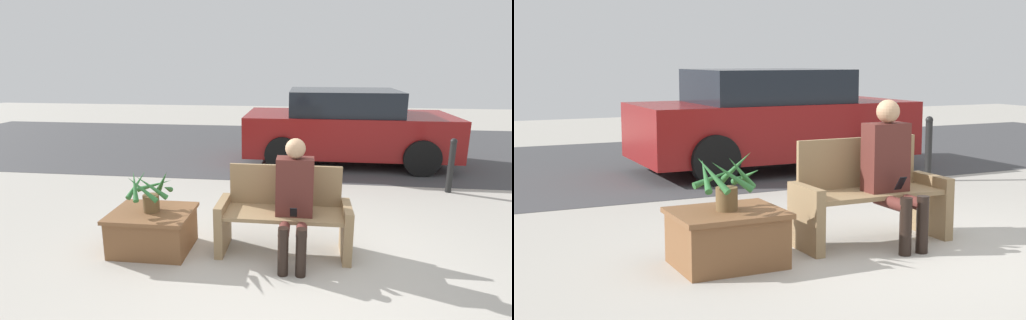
% 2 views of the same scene
% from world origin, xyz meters
% --- Properties ---
extents(ground_plane, '(30.00, 30.00, 0.00)m').
position_xyz_m(ground_plane, '(0.00, 0.00, 0.00)').
color(ground_plane, '#ADA89E').
extents(road_surface, '(20.00, 6.00, 0.01)m').
position_xyz_m(road_surface, '(0.00, 6.12, 0.00)').
color(road_surface, '#424244').
rests_on(road_surface, ground_plane).
extents(bench, '(1.42, 0.53, 0.92)m').
position_xyz_m(bench, '(-0.07, 0.57, 0.41)').
color(bench, '#8C704C').
rests_on(bench, ground_plane).
extents(person_seated, '(0.38, 0.60, 1.28)m').
position_xyz_m(person_seated, '(0.04, 0.39, 0.70)').
color(person_seated, '#51231E').
rests_on(person_seated, ground_plane).
extents(planter_box, '(0.87, 0.71, 0.45)m').
position_xyz_m(planter_box, '(-1.50, 0.42, 0.24)').
color(planter_box, brown).
rests_on(planter_box, ground_plane).
extents(potted_plant, '(0.48, 0.48, 0.48)m').
position_xyz_m(potted_plant, '(-1.49, 0.42, 0.66)').
color(potted_plant, brown).
rests_on(potted_plant, planter_box).
extents(parked_car, '(4.05, 1.98, 1.48)m').
position_xyz_m(parked_car, '(0.95, 4.71, 0.73)').
color(parked_car, maroon).
rests_on(parked_car, ground_plane).
extents(bollard_post, '(0.10, 0.10, 0.87)m').
position_xyz_m(bollard_post, '(2.42, 2.91, 0.45)').
color(bollard_post, black).
rests_on(bollard_post, ground_plane).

